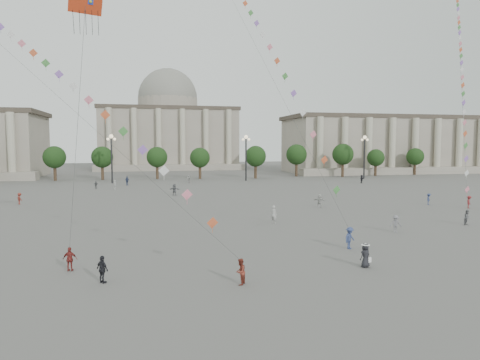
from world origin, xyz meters
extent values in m
plane|color=#585653|center=(0.00, 0.00, 0.00)|extent=(360.00, 360.00, 0.00)
cube|color=gray|center=(75.00, 95.00, 8.00)|extent=(80.00, 22.00, 16.00)
cube|color=#443B32|center=(75.00, 95.00, 16.60)|extent=(81.60, 22.44, 1.20)
cube|color=gray|center=(75.00, 82.00, 1.00)|extent=(84.00, 4.00, 2.00)
cube|color=gray|center=(0.00, 130.00, 10.00)|extent=(46.00, 30.00, 20.00)
cube|color=#443B32|center=(0.00, 130.00, 20.60)|extent=(46.92, 30.60, 1.20)
cube|color=gray|center=(0.00, 113.00, 1.00)|extent=(48.30, 4.00, 2.00)
cylinder|color=gray|center=(0.00, 130.00, 22.50)|extent=(21.00, 21.00, 5.00)
sphere|color=gray|center=(0.00, 130.00, 25.00)|extent=(21.00, 21.00, 21.00)
cylinder|color=#3A2C1D|center=(-30.00, 78.00, 1.76)|extent=(0.70, 0.70, 3.52)
sphere|color=black|center=(-30.00, 78.00, 5.44)|extent=(5.12, 5.12, 5.12)
cylinder|color=#3A2C1D|center=(-18.00, 78.00, 1.76)|extent=(0.70, 0.70, 3.52)
sphere|color=black|center=(-18.00, 78.00, 5.44)|extent=(5.12, 5.12, 5.12)
cylinder|color=#3A2C1D|center=(-6.00, 78.00, 1.76)|extent=(0.70, 0.70, 3.52)
sphere|color=black|center=(-6.00, 78.00, 5.44)|extent=(5.12, 5.12, 5.12)
cylinder|color=#3A2C1D|center=(6.00, 78.00, 1.76)|extent=(0.70, 0.70, 3.52)
sphere|color=black|center=(6.00, 78.00, 5.44)|extent=(5.12, 5.12, 5.12)
cylinder|color=#3A2C1D|center=(18.00, 78.00, 1.76)|extent=(0.70, 0.70, 3.52)
sphere|color=black|center=(18.00, 78.00, 5.44)|extent=(5.12, 5.12, 5.12)
cylinder|color=#3A2C1D|center=(30.00, 78.00, 1.76)|extent=(0.70, 0.70, 3.52)
sphere|color=black|center=(30.00, 78.00, 5.44)|extent=(5.12, 5.12, 5.12)
cylinder|color=#3A2C1D|center=(42.00, 78.00, 1.76)|extent=(0.70, 0.70, 3.52)
sphere|color=black|center=(42.00, 78.00, 5.44)|extent=(5.12, 5.12, 5.12)
cylinder|color=#3A2C1D|center=(54.00, 78.00, 1.76)|extent=(0.70, 0.70, 3.52)
sphere|color=black|center=(54.00, 78.00, 5.44)|extent=(5.12, 5.12, 5.12)
cylinder|color=#3A2C1D|center=(66.00, 78.00, 1.76)|extent=(0.70, 0.70, 3.52)
sphere|color=black|center=(66.00, 78.00, 5.44)|extent=(5.12, 5.12, 5.12)
cylinder|color=#262628|center=(-15.00, 70.00, 5.00)|extent=(0.36, 0.36, 10.00)
sphere|color=#FFE5B2|center=(-15.00, 70.00, 10.20)|extent=(0.90, 0.90, 0.90)
sphere|color=#FFE5B2|center=(-15.70, 70.00, 9.60)|extent=(0.60, 0.60, 0.60)
sphere|color=#FFE5B2|center=(-14.30, 70.00, 9.60)|extent=(0.60, 0.60, 0.60)
cylinder|color=#262628|center=(15.00, 70.00, 5.00)|extent=(0.36, 0.36, 10.00)
sphere|color=#FFE5B2|center=(15.00, 70.00, 10.20)|extent=(0.90, 0.90, 0.90)
sphere|color=#FFE5B2|center=(14.30, 70.00, 9.60)|extent=(0.60, 0.60, 0.60)
sphere|color=#FFE5B2|center=(15.70, 70.00, 9.60)|extent=(0.60, 0.60, 0.60)
cylinder|color=#262628|center=(45.00, 70.00, 5.00)|extent=(0.36, 0.36, 10.00)
sphere|color=#FFE5B2|center=(45.00, 70.00, 10.20)|extent=(0.90, 0.90, 0.90)
sphere|color=#FFE5B2|center=(44.30, 70.00, 9.60)|extent=(0.60, 0.60, 0.60)
sphere|color=#FFE5B2|center=(45.70, 70.00, 9.60)|extent=(0.60, 0.60, 0.60)
imported|color=navy|center=(-11.60, 64.45, 0.93)|extent=(1.14, 1.04, 1.86)
imported|color=beige|center=(1.50, 68.00, 0.81)|extent=(1.36, 1.43, 1.62)
imported|color=slate|center=(15.93, 9.64, 0.84)|extent=(1.24, 1.00, 1.68)
imported|color=beige|center=(15.28, 26.75, 0.89)|extent=(1.58, 1.47, 1.77)
imported|color=maroon|center=(34.34, 21.77, 0.84)|extent=(1.09, 1.25, 1.67)
imported|color=#232228|center=(38.41, 58.67, 0.92)|extent=(1.68, 1.50, 1.85)
imported|color=#AFB0AC|center=(-13.40, 56.34, 0.90)|extent=(0.47, 0.68, 1.81)
imported|color=slate|center=(-3.03, 44.49, 0.95)|extent=(1.85, 1.11, 1.90)
imported|color=#AFAEAB|center=(5.90, 16.79, 0.97)|extent=(0.80, 0.84, 1.93)
imported|color=#59595D|center=(-17.09, 58.29, 0.76)|extent=(0.96, 0.62, 1.53)
imported|color=maroon|center=(-25.04, 38.19, 0.82)|extent=(1.16, 1.20, 1.65)
imported|color=navy|center=(31.28, 25.88, 0.79)|extent=(1.13, 1.15, 1.58)
imported|color=maroon|center=(-12.38, 2.88, 0.81)|extent=(0.99, 0.52, 1.61)
imported|color=black|center=(-10.01, -0.18, 0.85)|extent=(0.97, 1.01, 1.69)
imported|color=maroon|center=(-1.85, -2.23, 0.80)|extent=(0.92, 0.98, 1.60)
imported|color=navy|center=(8.67, 4.61, 0.89)|extent=(1.33, 1.18, 1.79)
imported|color=#5C5C60|center=(25.50, 11.59, 0.79)|extent=(0.94, 0.85, 1.58)
imported|color=black|center=(7.31, -0.45, 0.83)|extent=(0.95, 0.79, 1.67)
cone|color=white|center=(7.31, -0.45, 1.62)|extent=(0.52, 0.52, 0.14)
cylinder|color=white|center=(7.31, -0.45, 1.56)|extent=(0.60, 0.60, 0.02)
cube|color=white|center=(7.56, -0.60, 0.55)|extent=(0.22, 0.10, 0.35)
cube|color=red|center=(-11.13, 4.32, 17.76)|extent=(2.24, 1.26, 1.02)
cube|color=#198C1F|center=(-11.48, 4.28, 18.01)|extent=(0.40, 0.30, 0.34)
cube|color=#213DB7|center=(-10.78, 4.28, 18.01)|extent=(0.40, 0.30, 0.34)
sphere|color=gold|center=(-11.48, 4.24, 18.01)|extent=(0.20, 0.20, 0.20)
sphere|color=gold|center=(-10.78, 4.24, 18.01)|extent=(0.20, 0.20, 0.20)
cylinder|color=#3F3F3F|center=(-11.76, 3.60, 9.68)|extent=(0.02, 0.02, 16.27)
cylinder|color=#3F3F3F|center=(-21.77, 22.29, 18.61)|extent=(0.02, 0.02, 71.85)
cube|color=#DA5C33|center=(-3.28, -0.48, 3.51)|extent=(0.76, 0.25, 0.76)
cube|color=pink|center=(-4.70, 1.27, 5.13)|extent=(0.76, 0.25, 0.76)
cube|color=white|center=(-6.12, 3.02, 6.62)|extent=(0.76, 0.25, 0.76)
cube|color=#9765CA|center=(-7.54, 4.77, 8.04)|extent=(0.76, 0.25, 0.76)
cube|color=#469042|center=(-8.97, 6.52, 9.41)|extent=(0.76, 0.25, 0.76)
cube|color=#DA5C33|center=(-10.39, 8.27, 10.74)|extent=(0.76, 0.25, 0.76)
cube|color=pink|center=(-11.81, 10.03, 12.03)|extent=(0.76, 0.25, 0.76)
cube|color=white|center=(-13.23, 11.78, 13.30)|extent=(0.76, 0.25, 0.76)
cube|color=#9765CA|center=(-14.66, 13.53, 14.54)|extent=(0.76, 0.25, 0.76)
cube|color=#469042|center=(-16.08, 15.28, 15.76)|extent=(0.76, 0.25, 0.76)
cube|color=#DA5C33|center=(-17.50, 17.03, 16.96)|extent=(0.76, 0.25, 0.76)
cube|color=pink|center=(-18.92, 18.78, 18.15)|extent=(0.76, 0.25, 0.76)
cube|color=white|center=(-20.35, 20.53, 19.32)|extent=(0.76, 0.25, 0.76)
cube|color=#9765CA|center=(-21.77, 22.29, 20.48)|extent=(0.76, 0.25, 0.76)
cylinder|color=#3F3F3F|center=(5.46, 32.04, 26.14)|extent=(0.02, 0.02, 74.02)
cube|color=#469042|center=(8.42, 6.72, 4.59)|extent=(0.76, 0.25, 0.76)
cube|color=#DA5C33|center=(8.17, 8.83, 7.07)|extent=(0.76, 0.25, 0.76)
cube|color=pink|center=(7.93, 10.94, 9.36)|extent=(0.76, 0.25, 0.76)
cube|color=white|center=(7.68, 13.05, 11.54)|extent=(0.76, 0.25, 0.76)
cube|color=#9765CA|center=(7.43, 15.16, 13.64)|extent=(0.76, 0.25, 0.76)
cube|color=#469042|center=(7.19, 17.27, 15.67)|extent=(0.76, 0.25, 0.76)
cube|color=#DA5C33|center=(6.94, 19.38, 17.66)|extent=(0.76, 0.25, 0.76)
cube|color=pink|center=(6.69, 21.49, 19.60)|extent=(0.76, 0.25, 0.76)
cube|color=white|center=(6.45, 23.60, 21.50)|extent=(0.76, 0.25, 0.76)
cube|color=#9765CA|center=(6.20, 25.71, 23.38)|extent=(0.76, 0.25, 0.76)
cube|color=#469042|center=(5.95, 27.82, 25.22)|extent=(0.76, 0.25, 0.76)
cube|color=#DA5C33|center=(5.71, 29.93, 27.04)|extent=(0.76, 0.25, 0.76)
cylinder|color=#3F3F3F|center=(36.65, 27.13, 18.21)|extent=(0.02, 0.02, 50.79)
cube|color=pink|center=(26.36, 12.78, 3.60)|extent=(0.76, 0.25, 0.76)
cube|color=white|center=(27.22, 13.98, 5.28)|extent=(0.76, 0.25, 0.76)
cube|color=#9765CA|center=(28.07, 15.17, 6.83)|extent=(0.76, 0.25, 0.76)
cube|color=#469042|center=(28.93, 16.37, 8.31)|extent=(0.76, 0.25, 0.76)
cube|color=#DA5C33|center=(29.79, 17.56, 9.73)|extent=(0.76, 0.25, 0.76)
cube|color=pink|center=(30.65, 18.76, 11.11)|extent=(0.76, 0.25, 0.76)
cube|color=white|center=(31.50, 19.95, 12.45)|extent=(0.76, 0.25, 0.76)
cube|color=#9765CA|center=(32.36, 21.15, 13.77)|extent=(0.76, 0.25, 0.76)
cube|color=#469042|center=(33.22, 22.34, 15.06)|extent=(0.76, 0.25, 0.76)
cube|color=#DA5C33|center=(34.08, 23.54, 16.33)|extent=(0.76, 0.25, 0.76)
cube|color=pink|center=(34.93, 24.73, 17.59)|extent=(0.76, 0.25, 0.76)
cube|color=white|center=(35.79, 25.93, 18.82)|extent=(0.76, 0.25, 0.76)
cube|color=#9765CA|center=(36.65, 27.13, 20.04)|extent=(0.76, 0.25, 0.76)
cube|color=#469042|center=(37.50, 28.32, 21.25)|extent=(0.76, 0.25, 0.76)
cube|color=#DA5C33|center=(38.36, 29.52, 22.44)|extent=(0.76, 0.25, 0.76)
cube|color=pink|center=(39.22, 30.71, 23.62)|extent=(0.76, 0.25, 0.76)
cube|color=white|center=(40.08, 31.91, 24.79)|extent=(0.76, 0.25, 0.76)
cube|color=#9765CA|center=(40.93, 33.10, 25.95)|extent=(0.76, 0.25, 0.76)
cube|color=#469042|center=(41.79, 34.30, 27.10)|extent=(0.76, 0.25, 0.76)
cube|color=#DA5C33|center=(42.65, 35.49, 28.24)|extent=(0.76, 0.25, 0.76)
cube|color=pink|center=(43.50, 36.69, 29.37)|extent=(0.76, 0.25, 0.76)
cube|color=white|center=(44.36, 37.88, 30.50)|extent=(0.76, 0.25, 0.76)
cube|color=#9765CA|center=(45.22, 39.08, 31.61)|extent=(0.76, 0.25, 0.76)
cube|color=#469042|center=(46.08, 40.27, 32.72)|extent=(0.76, 0.25, 0.76)
cube|color=#DA5C33|center=(46.93, 41.47, 33.82)|extent=(0.76, 0.25, 0.76)
camera|label=1|loc=(-7.14, -26.80, 8.42)|focal=32.00mm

